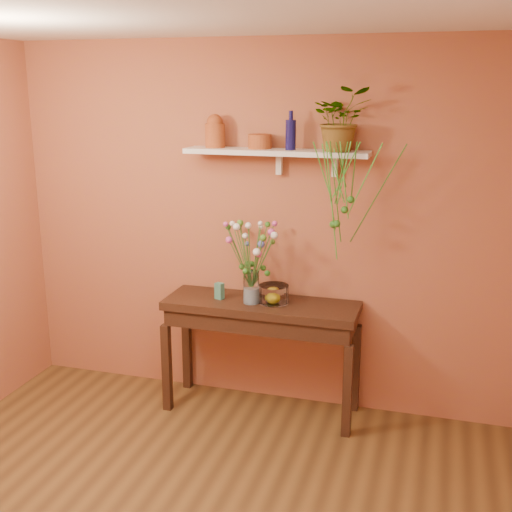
{
  "coord_description": "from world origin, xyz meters",
  "views": [
    {
      "loc": [
        1.2,
        -2.51,
        2.37
      ],
      "look_at": [
        0.0,
        1.55,
        1.25
      ],
      "focal_mm": 45.41,
      "sensor_mm": 36.0,
      "label": 1
    }
  ],
  "objects": [
    {
      "name": "carton",
      "position": [
        -0.33,
        1.73,
        0.91
      ],
      "size": [
        0.07,
        0.06,
        0.12
      ],
      "primitive_type": "cube",
      "rotation": [
        0.0,
        0.0,
        -0.36
      ],
      "color": "#386B86",
      "rests_on": "sideboard"
    },
    {
      "name": "bouquet",
      "position": [
        -0.07,
        1.71,
        1.29
      ],
      "size": [
        0.4,
        0.42,
        0.5
      ],
      "color": "#386B28",
      "rests_on": "glass_vase"
    },
    {
      "name": "blue_bottle",
      "position": [
        0.15,
        1.87,
        2.05
      ],
      "size": [
        0.08,
        0.08,
        0.27
      ],
      "color": "#110F45",
      "rests_on": "wall_shelf"
    },
    {
      "name": "terracotta_pot",
      "position": [
        -0.08,
        1.9,
        1.99
      ],
      "size": [
        0.17,
        0.17,
        0.1
      ],
      "primitive_type": "cylinder",
      "rotation": [
        0.0,
        0.0,
        0.02
      ],
      "color": "#9B4725",
      "rests_on": "wall_shelf"
    },
    {
      "name": "sideboard",
      "position": [
        -0.02,
        1.75,
        0.73
      ],
      "size": [
        1.41,
        0.45,
        0.85
      ],
      "color": "#3B2015",
      "rests_on": "ground"
    },
    {
      "name": "lemon",
      "position": [
        0.07,
        1.75,
        0.9
      ],
      "size": [
        0.08,
        0.08,
        0.08
      ],
      "primitive_type": "sphere",
      "color": "yellow",
      "rests_on": "glass_bowl"
    },
    {
      "name": "glass_vase",
      "position": [
        -0.08,
        1.71,
        0.95
      ],
      "size": [
        0.11,
        0.11,
        0.24
      ],
      "color": "white",
      "rests_on": "sideboard"
    },
    {
      "name": "room",
      "position": [
        0.0,
        0.0,
        1.35
      ],
      "size": [
        4.04,
        4.04,
        2.7
      ],
      "color": "brown",
      "rests_on": "ground"
    },
    {
      "name": "glass_bowl",
      "position": [
        0.07,
        1.76,
        0.91
      ],
      "size": [
        0.22,
        0.22,
        0.13
      ],
      "color": "white",
      "rests_on": "sideboard"
    },
    {
      "name": "spider_plant",
      "position": [
        0.5,
        1.87,
        2.15
      ],
      "size": [
        0.47,
        0.44,
        0.43
      ],
      "primitive_type": "imported",
      "rotation": [
        0.0,
        0.0,
        0.35
      ],
      "color": "#2A671D",
      "rests_on": "wall_shelf"
    },
    {
      "name": "wall_shelf",
      "position": [
        0.06,
        1.87,
        1.92
      ],
      "size": [
        1.3,
        0.24,
        0.19
      ],
      "color": "white",
      "rests_on": "room"
    },
    {
      "name": "plant_fronds",
      "position": [
        0.55,
        1.7,
        1.64
      ],
      "size": [
        0.59,
        0.34,
        0.81
      ],
      "color": "#2A671D",
      "rests_on": "wall_shelf"
    },
    {
      "name": "terracotta_jug",
      "position": [
        -0.4,
        1.89,
        2.05
      ],
      "size": [
        0.18,
        0.18,
        0.23
      ],
      "color": "#9B4725",
      "rests_on": "wall_shelf"
    }
  ]
}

